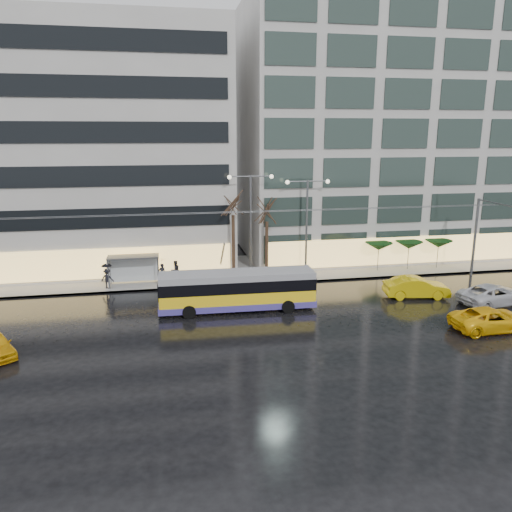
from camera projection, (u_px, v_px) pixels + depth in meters
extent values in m
plane|color=black|center=(249.00, 326.00, 33.46)|extent=(140.00, 140.00, 0.00)
cube|color=gray|center=(245.00, 269.00, 47.16)|extent=(80.00, 10.00, 0.15)
cube|color=slate|center=(254.00, 284.00, 42.44)|extent=(80.00, 0.10, 0.15)
cube|color=#A29F9B|center=(44.00, 149.00, 46.07)|extent=(34.00, 14.00, 22.00)
cube|color=#A29F9B|center=(397.00, 132.00, 51.92)|extent=(32.00, 14.00, 25.00)
cube|color=yellow|center=(237.00, 297.00, 36.26)|extent=(11.20, 2.59, 1.39)
cube|color=#443990|center=(237.00, 303.00, 36.37)|extent=(11.24, 2.63, 0.46)
cube|color=black|center=(237.00, 284.00, 36.01)|extent=(11.22, 2.61, 0.84)
cube|color=gray|center=(237.00, 275.00, 35.86)|extent=(11.20, 2.59, 0.46)
cube|color=black|center=(312.00, 282.00, 36.91)|extent=(0.11, 2.14, 1.21)
cube|color=black|center=(158.00, 289.00, 35.18)|extent=(0.11, 2.14, 1.21)
cylinder|color=black|center=(281.00, 296.00, 38.04)|extent=(0.94, 0.35, 0.93)
cylinder|color=black|center=(288.00, 307.00, 35.81)|extent=(0.94, 0.35, 0.93)
cylinder|color=black|center=(188.00, 301.00, 36.95)|extent=(0.94, 0.35, 0.93)
cylinder|color=black|center=(189.00, 312.00, 34.72)|extent=(0.94, 0.35, 0.93)
cylinder|color=#595B60|center=(223.00, 255.00, 36.23)|extent=(0.14, 3.46, 2.44)
cylinder|color=#595B60|center=(222.00, 253.00, 36.68)|extent=(0.14, 3.46, 2.44)
cylinder|color=#595B60|center=(475.00, 237.00, 44.64)|extent=(0.24, 0.24, 7.00)
cube|color=#595B60|center=(497.00, 203.00, 41.44)|extent=(0.10, 5.00, 0.10)
cylinder|color=#595B60|center=(249.00, 212.00, 37.49)|extent=(42.00, 0.04, 0.04)
cylinder|color=#595B60|center=(248.00, 211.00, 37.97)|extent=(42.00, 0.04, 0.04)
cube|color=#595B60|center=(133.00, 257.00, 41.44)|extent=(4.20, 1.60, 0.12)
cube|color=silver|center=(134.00, 269.00, 42.40)|extent=(4.00, 0.05, 2.20)
cube|color=white|center=(109.00, 272.00, 41.37)|extent=(0.10, 1.40, 2.20)
cylinder|color=#595B60|center=(108.00, 275.00, 40.71)|extent=(0.10, 0.10, 2.40)
cylinder|color=#595B60|center=(110.00, 270.00, 42.05)|extent=(0.10, 0.10, 2.40)
cylinder|color=#595B60|center=(158.00, 272.00, 41.42)|extent=(0.10, 0.10, 2.40)
cylinder|color=#595B60|center=(158.00, 268.00, 42.76)|extent=(0.10, 0.10, 2.40)
cylinder|color=#595B60|center=(251.00, 228.00, 43.00)|extent=(0.18, 0.18, 9.00)
cylinder|color=#595B60|center=(240.00, 176.00, 41.79)|extent=(1.80, 0.10, 0.10)
cylinder|color=#595B60|center=(261.00, 176.00, 42.11)|extent=(1.80, 0.10, 0.10)
sphere|color=#FFF2CC|center=(229.00, 177.00, 41.64)|extent=(0.36, 0.36, 0.36)
sphere|color=#FFF2CC|center=(271.00, 177.00, 42.28)|extent=(0.36, 0.36, 0.36)
cylinder|color=#595B60|center=(307.00, 229.00, 43.95)|extent=(0.18, 0.18, 8.50)
cylinder|color=#595B60|center=(298.00, 181.00, 42.79)|extent=(1.80, 0.10, 0.10)
cylinder|color=#595B60|center=(318.00, 181.00, 43.11)|extent=(1.80, 0.10, 0.10)
sphere|color=#FFF2CC|center=(287.00, 182.00, 42.65)|extent=(0.36, 0.36, 0.36)
sphere|color=#FFF2CC|center=(328.00, 181.00, 43.29)|extent=(0.36, 0.36, 0.36)
cylinder|color=black|center=(233.00, 247.00, 43.34)|extent=(0.28, 0.28, 5.60)
cylinder|color=black|center=(267.00, 249.00, 44.15)|extent=(0.28, 0.28, 4.90)
cylinder|color=#595B60|center=(378.00, 259.00, 46.14)|extent=(0.06, 0.06, 2.20)
cone|color=#0E350F|center=(379.00, 246.00, 45.86)|extent=(2.50, 2.50, 0.70)
cylinder|color=#595B60|center=(408.00, 258.00, 46.68)|extent=(0.06, 0.06, 2.20)
cone|color=#0E350F|center=(409.00, 245.00, 46.39)|extent=(2.50, 2.50, 0.70)
cylinder|color=#595B60|center=(437.00, 256.00, 47.21)|extent=(0.06, 0.06, 2.20)
cone|color=#0E350F|center=(439.00, 244.00, 46.92)|extent=(2.50, 2.50, 0.70)
imported|color=gold|center=(416.00, 287.00, 39.10)|extent=(5.21, 2.51, 1.65)
imported|color=yellow|center=(491.00, 319.00, 32.62)|extent=(5.39, 2.54, 1.49)
imported|color=silver|center=(493.00, 294.00, 37.53)|extent=(6.01, 3.73, 1.55)
imported|color=black|center=(162.00, 273.00, 42.27)|extent=(0.74, 0.63, 1.73)
imported|color=#EC4E62|center=(162.00, 263.00, 42.06)|extent=(1.27, 1.28, 0.88)
imported|color=black|center=(175.00, 270.00, 43.26)|extent=(1.05, 0.99, 1.72)
imported|color=black|center=(107.00, 278.00, 40.93)|extent=(1.21, 0.91, 1.66)
imported|color=black|center=(107.00, 268.00, 40.71)|extent=(1.03, 1.03, 0.72)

